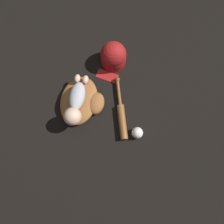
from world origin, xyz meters
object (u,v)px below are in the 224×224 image
object	(u,v)px
baseball_glove	(82,101)
baseball_cap	(113,56)
baseball_bat	(121,115)
baby_figure	(75,104)
baseball	(137,132)

from	to	relation	value
baseball_glove	baseball_cap	bearing A→B (deg)	172.04
baseball_glove	baseball_bat	world-z (taller)	baseball_glove
baby_figure	baseball_bat	world-z (taller)	baby_figure
baseball_bat	baseball	distance (m)	0.15
baby_figure	baseball	bearing A→B (deg)	93.23
baseball_cap	baseball_bat	bearing A→B (deg)	33.21
baseball_glove	baby_figure	size ratio (longest dim) A/B	1.12
baseball_glove	baby_figure	distance (m)	0.10
baseball_bat	baseball_cap	distance (m)	0.41
baby_figure	baseball	distance (m)	0.42
baseball_glove	baseball	size ratio (longest dim) A/B	5.36
baseball_bat	baseball	bearing A→B (deg)	66.25
baseball_cap	baseball	bearing A→B (deg)	42.04
baseball_glove	baseball_bat	xyz separation A→B (m)	(-0.03, 0.27, -0.01)
baby_figure	baseball_bat	bearing A→B (deg)	107.04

